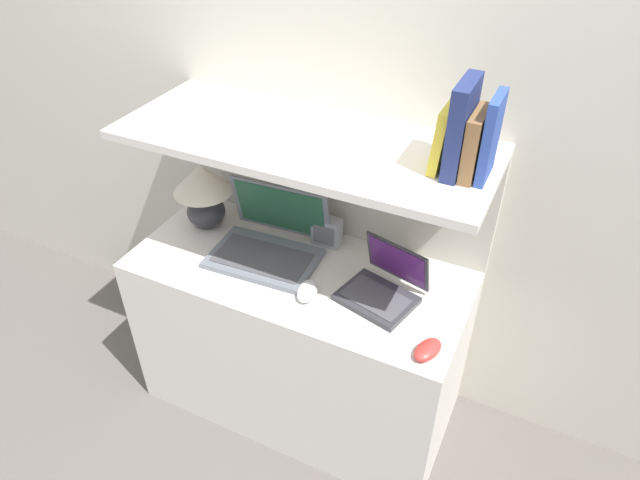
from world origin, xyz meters
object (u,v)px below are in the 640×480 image
Objects in this scene: book_blue at (491,138)px; book_navy at (461,128)px; second_mouse at (428,350)px; computer_mouse at (307,291)px; book_yellow at (443,137)px; book_brown at (475,144)px; laptop_small at (383,287)px; table_lamp at (203,189)px; laptop_large at (269,242)px; router_box at (327,231)px.

book_navy is at bearing 180.00° from book_blue.
book_blue is 0.08m from book_navy.
book_navy is (-0.05, 0.24, 0.59)m from second_mouse.
computer_mouse is 0.65× the size of book_yellow.
laptop_small is at bearing -162.33° from book_brown.
book_brown is at bearing -1.62° from table_lamp.
second_mouse is 0.64m from book_navy.
laptop_large is at bearing 147.49° from computer_mouse.
second_mouse is (0.21, -0.18, -0.02)m from laptop_small.
second_mouse is at bearing -77.80° from book_navy.
book_brown is at bearing 2.37° from laptop_large.
book_blue is 0.13m from book_yellow.
table_lamp is 0.67× the size of laptop_large.
book_yellow is (-0.12, 0.00, -0.02)m from book_blue.
table_lamp reaches higher than computer_mouse.
second_mouse is 0.52× the size of book_blue.
book_blue is (0.99, -0.03, 0.44)m from table_lamp.
book_blue is (0.03, 0.24, 0.58)m from second_mouse.
second_mouse is (0.43, -0.07, 0.00)m from computer_mouse.
book_blue is at bearing 20.18° from computer_mouse.
laptop_large is 0.45m from laptop_small.
book_blue is at bearing 15.04° from laptop_small.
laptop_small is 0.25m from computer_mouse.
book_brown is (-0.01, 0.24, 0.55)m from second_mouse.
laptop_small is 0.55m from book_yellow.
book_blue reaches higher than second_mouse.
computer_mouse is (0.22, -0.14, -0.03)m from laptop_large.
book_blue reaches higher than router_box.
table_lamp is at bearing 178.22° from book_yellow.
laptop_small is 1.55× the size of book_brown.
router_box is at bearing 166.70° from book_brown.
router_box is (-0.06, 0.28, 0.04)m from computer_mouse.
table_lamp is 1.01m from second_mouse.
book_brown reaches higher than computer_mouse.
laptop_large is 0.27m from computer_mouse.
router_box is at bearing 148.04° from laptop_small.
book_blue is at bearing 0.00° from book_yellow.
computer_mouse and second_mouse have the same top height.
router_box is 0.76m from book_blue.
book_navy is (0.60, 0.03, 0.56)m from laptop_large.
laptop_large reaches higher than laptop_small.
router_box is 0.59× the size of book_yellow.
book_navy reaches higher than book_blue.
second_mouse is at bearing -35.90° from router_box.
computer_mouse is 1.00× the size of second_mouse.
book_brown is (-0.04, 0.00, -0.03)m from book_blue.
book_yellow is at bearing 2.73° from laptop_large.
book_blue is 1.26× the size of book_yellow.
book_yellow is at bearing 111.53° from second_mouse.
book_brown is 0.70× the size of book_navy.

